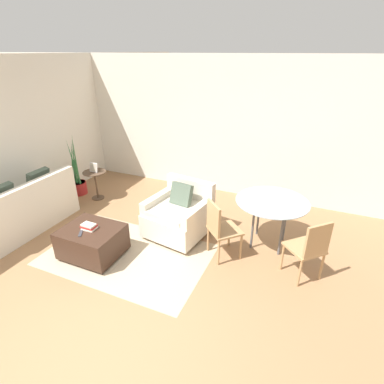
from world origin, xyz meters
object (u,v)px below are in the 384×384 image
at_px(armchair, 179,215).
at_px(potted_plant, 77,181).
at_px(dining_table, 272,206).
at_px(dining_chair_near_left, 220,226).
at_px(tv_remote_primary, 81,233).
at_px(ottoman, 92,241).
at_px(side_table, 95,180).
at_px(picture_frame, 94,167).
at_px(couch, 23,212).
at_px(dining_chair_near_right, 310,247).
at_px(book_stack, 89,226).

height_order(armchair, potted_plant, potted_plant).
relative_size(dining_table, dining_chair_near_left, 1.21).
bearing_deg(tv_remote_primary, dining_table, 31.83).
relative_size(armchair, ottoman, 1.22).
xyz_separation_m(potted_plant, side_table, (0.52, -0.03, 0.13)).
relative_size(ottoman, dining_table, 0.77).
bearing_deg(potted_plant, ottoman, -42.52).
bearing_deg(picture_frame, ottoman, -52.20).
bearing_deg(armchair, couch, -160.23).
height_order(dining_chair_near_left, dining_chair_near_right, same).
bearing_deg(couch, potted_plant, 95.91).
height_order(book_stack, dining_chair_near_right, dining_chair_near_right).
bearing_deg(dining_chair_near_right, book_stack, -166.43).
distance_m(couch, tv_remote_primary, 1.57).
relative_size(ottoman, dining_chair_near_left, 0.93).
bearing_deg(book_stack, potted_plant, 137.16).
relative_size(couch, book_stack, 8.22).
xyz_separation_m(tv_remote_primary, dining_chair_near_right, (2.99, 0.87, 0.05)).
height_order(armchair, book_stack, armchair).
relative_size(tv_remote_primary, dining_chair_near_left, 0.18).
height_order(dining_table, dining_chair_near_right, dining_chair_near_right).
relative_size(book_stack, tv_remote_primary, 1.31).
distance_m(couch, picture_frame, 1.51).
bearing_deg(dining_table, armchair, -168.42).
xyz_separation_m(tv_remote_primary, potted_plant, (-1.69, 1.74, -0.18)).
xyz_separation_m(picture_frame, dining_table, (3.55, -0.23, -0.01)).
xyz_separation_m(armchair, side_table, (-2.14, 0.52, 0.06)).
bearing_deg(picture_frame, side_table, 90.00).
xyz_separation_m(potted_plant, dining_chair_near_left, (3.46, -0.87, 0.23)).
bearing_deg(ottoman, dining_chair_near_right, 13.67).
distance_m(ottoman, side_table, 1.98).
height_order(tv_remote_primary, dining_chair_near_right, dining_chair_near_right).
height_order(potted_plant, dining_chair_near_left, potted_plant).
distance_m(ottoman, dining_chair_near_right, 3.04).
bearing_deg(ottoman, dining_table, 29.61).
bearing_deg(dining_table, picture_frame, 176.23).
distance_m(potted_plant, dining_chair_near_right, 4.76).
bearing_deg(armchair, picture_frame, 166.24).
bearing_deg(dining_chair_near_left, side_table, 163.95).
height_order(ottoman, tv_remote_primary, tv_remote_primary).
distance_m(book_stack, dining_chair_near_left, 1.89).
bearing_deg(dining_chair_near_left, dining_table, 45.00).
height_order(book_stack, tv_remote_primary, book_stack).
bearing_deg(potted_plant, dining_table, -3.67).
bearing_deg(dining_chair_near_right, dining_chair_near_left, 180.00).
height_order(side_table, picture_frame, picture_frame).
bearing_deg(side_table, armchair, -13.76).
height_order(armchair, ottoman, armchair).
height_order(tv_remote_primary, dining_chair_near_left, dining_chair_near_left).
height_order(couch, picture_frame, couch).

